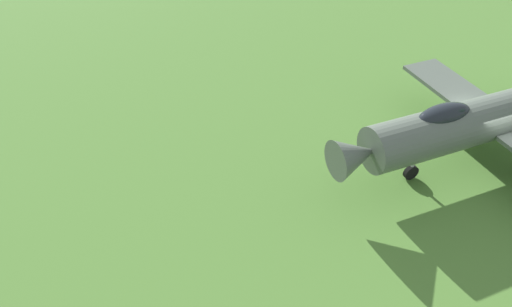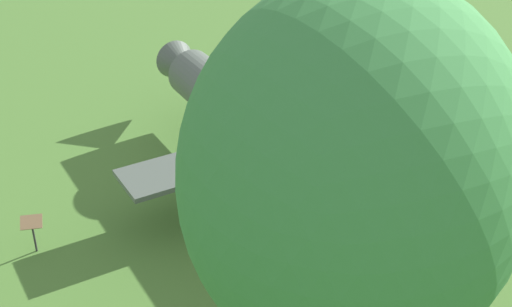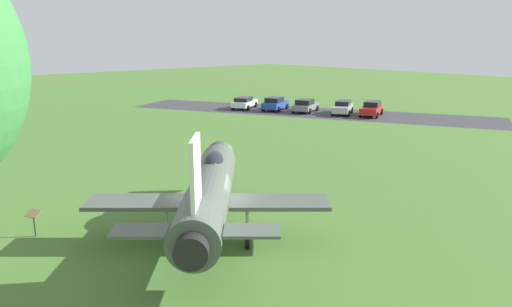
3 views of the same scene
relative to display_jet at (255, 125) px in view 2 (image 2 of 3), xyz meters
The scene contains 4 objects.
ground_plane 2.04m from the display_jet, 47.74° to the left, with size 200.00×200.00×0.00m, color #47722D.
display_jet is the anchor object (origin of this frame).
shade_tree 13.09m from the display_jet, 24.34° to the left, with size 5.35×4.77×10.37m.
info_plaque 7.44m from the display_jet, 40.41° to the right, with size 0.63×0.72×1.14m.
Camera 2 is at (18.94, 5.90, 12.86)m, focal length 50.57 mm.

